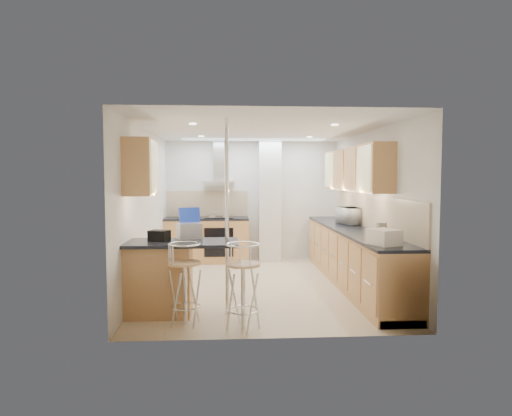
{
  "coord_description": "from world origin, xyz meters",
  "views": [
    {
      "loc": [
        -0.52,
        -7.23,
        1.77
      ],
      "look_at": [
        -0.06,
        0.2,
        1.24
      ],
      "focal_mm": 32.0,
      "sensor_mm": 36.0,
      "label": 1
    }
  ],
  "objects": [
    {
      "name": "bar_stool_near",
      "position": [
        -1.03,
        -1.87,
        0.49
      ],
      "size": [
        0.49,
        0.49,
        0.99
      ],
      "primitive_type": null,
      "rotation": [
        0.0,
        0.0,
        0.23
      ],
      "color": "tan",
      "rests_on": "ground"
    },
    {
      "name": "peninsula",
      "position": [
        -1.12,
        -1.45,
        0.48
      ],
      "size": [
        1.47,
        0.72,
        0.94
      ],
      "color": "tan",
      "rests_on": "ground"
    },
    {
      "name": "kettle",
      "position": [
        -1.46,
        2.14,
        1.03
      ],
      "size": [
        0.16,
        0.16,
        0.22
      ],
      "primitive_type": "cylinder",
      "color": "silver",
      "rests_on": "back_counter"
    },
    {
      "name": "bag",
      "position": [
        -1.4,
        -1.37,
        1.01
      ],
      "size": [
        0.29,
        0.26,
        0.13
      ],
      "primitive_type": "cube",
      "rotation": [
        0.0,
        0.0,
        -0.4
      ],
      "color": "black",
      "rests_on": "peninsula"
    },
    {
      "name": "back_counter",
      "position": [
        -0.95,
        2.1,
        0.46
      ],
      "size": [
        1.7,
        0.63,
        0.92
      ],
      "color": "tan",
      "rests_on": "ground"
    },
    {
      "name": "jar_c",
      "position": [
        1.6,
        -1.1,
        1.03
      ],
      "size": [
        0.18,
        0.18,
        0.21
      ],
      "primitive_type": "cylinder",
      "rotation": [
        0.0,
        0.0,
        -0.36
      ],
      "color": "#B5AA90",
      "rests_on": "right_counter"
    },
    {
      "name": "jar_a",
      "position": [
        1.56,
        0.85,
        1.0
      ],
      "size": [
        0.16,
        0.16,
        0.16
      ],
      "primitive_type": "cylinder",
      "rotation": [
        0.0,
        0.0,
        -0.38
      ],
      "color": "white",
      "rests_on": "right_counter"
    },
    {
      "name": "bread_bin",
      "position": [
        1.4,
        -1.77,
        1.02
      ],
      "size": [
        0.4,
        0.44,
        0.19
      ],
      "primitive_type": "cube",
      "rotation": [
        0.0,
        0.0,
        0.36
      ],
      "color": "white",
      "rests_on": "right_counter"
    },
    {
      "name": "ground",
      "position": [
        0.0,
        0.0,
        0.0
      ],
      "size": [
        4.8,
        4.8,
        0.0
      ],
      "primitive_type": "plane",
      "color": "tan",
      "rests_on": "ground"
    },
    {
      "name": "room_shell",
      "position": [
        0.32,
        0.38,
        1.54
      ],
      "size": [
        3.64,
        4.84,
        2.51
      ],
      "color": "white",
      "rests_on": "ground"
    },
    {
      "name": "microwave",
      "position": [
        1.66,
        0.63,
        1.07
      ],
      "size": [
        0.49,
        0.61,
        0.3
      ],
      "primitive_type": "imported",
      "rotation": [
        0.0,
        0.0,
        1.84
      ],
      "color": "white",
      "rests_on": "right_counter"
    },
    {
      "name": "jar_b",
      "position": [
        1.59,
        1.04,
        1.0
      ],
      "size": [
        0.14,
        0.14,
        0.17
      ],
      "primitive_type": "cylinder",
      "rotation": [
        0.0,
        0.0,
        -0.27
      ],
      "color": "white",
      "rests_on": "right_counter"
    },
    {
      "name": "laptop",
      "position": [
        -1.03,
        -1.2,
        1.04
      ],
      "size": [
        0.36,
        0.32,
        0.21
      ],
      "primitive_type": "cube",
      "rotation": [
        0.0,
        0.0,
        0.36
      ],
      "color": "#AAABB2",
      "rests_on": "peninsula"
    },
    {
      "name": "jar_d",
      "position": [
        1.51,
        -1.09,
        0.98
      ],
      "size": [
        0.12,
        0.12,
        0.12
      ],
      "primitive_type": "cylinder",
      "rotation": [
        0.0,
        0.0,
        -0.22
      ],
      "color": "white",
      "rests_on": "right_counter"
    },
    {
      "name": "right_counter",
      "position": [
        1.5,
        0.0,
        0.46
      ],
      "size": [
        0.63,
        4.4,
        0.92
      ],
      "color": "tan",
      "rests_on": "ground"
    },
    {
      "name": "bar_stool_end",
      "position": [
        -0.35,
        -2.09,
        0.5
      ],
      "size": [
        0.49,
        0.49,
        1.01
      ],
      "primitive_type": null,
      "rotation": [
        0.0,
        0.0,
        1.37
      ],
      "color": "tan",
      "rests_on": "ground"
    }
  ]
}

